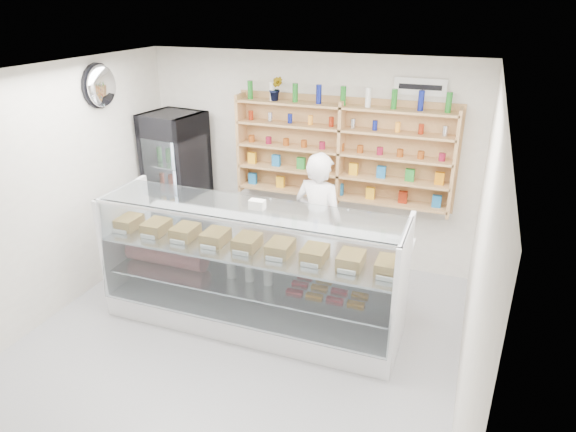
% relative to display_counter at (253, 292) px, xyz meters
% --- Properties ---
extents(room, '(5.00, 5.00, 5.00)m').
position_rel_display_counter_xyz_m(room, '(0.01, -0.65, 1.02)').
color(room, '#A3A3A8').
rests_on(room, ground).
extents(display_counter, '(3.29, 0.98, 1.43)m').
position_rel_display_counter_xyz_m(display_counter, '(0.00, 0.00, 0.00)').
color(display_counter, white).
rests_on(display_counter, floor).
extents(shop_worker, '(0.73, 0.57, 1.79)m').
position_rel_display_counter_xyz_m(shop_worker, '(0.46, 0.97, 0.51)').
color(shop_worker, white).
rests_on(shop_worker, floor).
extents(drinks_cooler, '(0.81, 0.79, 1.99)m').
position_rel_display_counter_xyz_m(drinks_cooler, '(-1.77, 1.38, 0.62)').
color(drinks_cooler, black).
rests_on(drinks_cooler, floor).
extents(wall_shelving, '(2.84, 0.28, 1.33)m').
position_rel_display_counter_xyz_m(wall_shelving, '(0.51, 1.69, 1.21)').
color(wall_shelving, tan).
rests_on(wall_shelving, back_wall).
extents(potted_plant, '(0.20, 0.18, 0.31)m').
position_rel_display_counter_xyz_m(potted_plant, '(-0.38, 1.69, 1.97)').
color(potted_plant, '#1E6626').
rests_on(potted_plant, wall_shelving).
extents(security_mirror, '(0.15, 0.50, 0.50)m').
position_rel_display_counter_xyz_m(security_mirror, '(-2.16, 0.55, 2.07)').
color(security_mirror, silver).
rests_on(security_mirror, left_wall).
extents(wall_sign, '(0.62, 0.03, 0.20)m').
position_rel_display_counter_xyz_m(wall_sign, '(1.41, 1.82, 2.07)').
color(wall_sign, white).
rests_on(wall_sign, back_wall).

